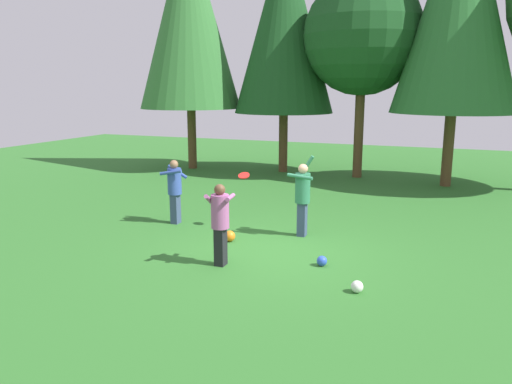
{
  "coord_description": "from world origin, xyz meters",
  "views": [
    {
      "loc": [
        3.24,
        -9.21,
        3.33
      ],
      "look_at": [
        -0.67,
        0.75,
        1.05
      ],
      "focal_mm": 34.63,
      "sensor_mm": 36.0,
      "label": 1
    }
  ],
  "objects_px": {
    "ball_white": "(357,287)",
    "ball_orange": "(230,236)",
    "person_thrower": "(303,193)",
    "tree_left": "(285,22)",
    "frisbee": "(244,175)",
    "tree_far_left": "(189,16)",
    "person_catcher": "(175,186)",
    "tree_center": "(363,36)",
    "person_bystander": "(220,218)",
    "ball_blue": "(322,261)"
  },
  "relations": [
    {
      "from": "person_thrower",
      "to": "person_catcher",
      "type": "distance_m",
      "value": 3.23
    },
    {
      "from": "person_thrower",
      "to": "person_bystander",
      "type": "xyz_separation_m",
      "value": [
        -0.91,
        -2.4,
        -0.06
      ]
    },
    {
      "from": "tree_far_left",
      "to": "tree_center",
      "type": "height_order",
      "value": "tree_far_left"
    },
    {
      "from": "person_thrower",
      "to": "ball_white",
      "type": "bearing_deg",
      "value": 125.85
    },
    {
      "from": "person_thrower",
      "to": "ball_blue",
      "type": "relative_size",
      "value": 9.27
    },
    {
      "from": "frisbee",
      "to": "tree_left",
      "type": "relative_size",
      "value": 0.03
    },
    {
      "from": "tree_center",
      "to": "person_bystander",
      "type": "bearing_deg",
      "value": -94.0
    },
    {
      "from": "ball_orange",
      "to": "tree_center",
      "type": "relative_size",
      "value": 0.03
    },
    {
      "from": "person_thrower",
      "to": "tree_left",
      "type": "distance_m",
      "value": 9.96
    },
    {
      "from": "person_catcher",
      "to": "ball_orange",
      "type": "distance_m",
      "value": 2.21
    },
    {
      "from": "tree_center",
      "to": "ball_blue",
      "type": "bearing_deg",
      "value": -83.68
    },
    {
      "from": "person_bystander",
      "to": "tree_left",
      "type": "distance_m",
      "value": 11.82
    },
    {
      "from": "frisbee",
      "to": "ball_blue",
      "type": "bearing_deg",
      "value": -37.58
    },
    {
      "from": "ball_orange",
      "to": "tree_far_left",
      "type": "height_order",
      "value": "tree_far_left"
    },
    {
      "from": "tree_far_left",
      "to": "tree_center",
      "type": "relative_size",
      "value": 1.34
    },
    {
      "from": "tree_left",
      "to": "person_bystander",
      "type": "bearing_deg",
      "value": -77.89
    },
    {
      "from": "ball_blue",
      "to": "frisbee",
      "type": "bearing_deg",
      "value": 142.42
    },
    {
      "from": "person_catcher",
      "to": "person_thrower",
      "type": "bearing_deg",
      "value": -4.73
    },
    {
      "from": "ball_blue",
      "to": "tree_left",
      "type": "xyz_separation_m",
      "value": [
        -4.08,
        9.9,
        5.62
      ]
    },
    {
      "from": "frisbee",
      "to": "ball_blue",
      "type": "xyz_separation_m",
      "value": [
        2.37,
        -1.82,
        -1.19
      ]
    },
    {
      "from": "person_thrower",
      "to": "ball_orange",
      "type": "height_order",
      "value": "person_thrower"
    },
    {
      "from": "person_catcher",
      "to": "frisbee",
      "type": "distance_m",
      "value": 1.8
    },
    {
      "from": "frisbee",
      "to": "tree_far_left",
      "type": "distance_m",
      "value": 10.46
    },
    {
      "from": "ball_white",
      "to": "person_thrower",
      "type": "bearing_deg",
      "value": 122.52
    },
    {
      "from": "tree_center",
      "to": "person_thrower",
      "type": "bearing_deg",
      "value": -88.72
    },
    {
      "from": "person_catcher",
      "to": "tree_center",
      "type": "xyz_separation_m",
      "value": [
        3.04,
        8.15,
        4.18
      ]
    },
    {
      "from": "person_thrower",
      "to": "tree_left",
      "type": "relative_size",
      "value": 0.2
    },
    {
      "from": "frisbee",
      "to": "ball_blue",
      "type": "height_order",
      "value": "frisbee"
    },
    {
      "from": "frisbee",
      "to": "tree_left",
      "type": "distance_m",
      "value": 9.37
    },
    {
      "from": "person_bystander",
      "to": "tree_far_left",
      "type": "distance_m",
      "value": 12.77
    },
    {
      "from": "person_catcher",
      "to": "person_bystander",
      "type": "bearing_deg",
      "value": -51.43
    },
    {
      "from": "ball_blue",
      "to": "ball_orange",
      "type": "relative_size",
      "value": 0.82
    },
    {
      "from": "tree_left",
      "to": "ball_white",
      "type": "bearing_deg",
      "value": -65.72
    },
    {
      "from": "person_thrower",
      "to": "frisbee",
      "type": "distance_m",
      "value": 1.5
    },
    {
      "from": "ball_orange",
      "to": "tree_left",
      "type": "xyz_separation_m",
      "value": [
        -1.82,
        9.16,
        5.6
      ]
    },
    {
      "from": "ball_blue",
      "to": "person_thrower",
      "type": "bearing_deg",
      "value": 117.44
    },
    {
      "from": "person_thrower",
      "to": "tree_far_left",
      "type": "bearing_deg",
      "value": -44.17
    },
    {
      "from": "person_thrower",
      "to": "tree_left",
      "type": "xyz_separation_m",
      "value": [
        -3.17,
        8.17,
        4.73
      ]
    },
    {
      "from": "person_catcher",
      "to": "tree_center",
      "type": "bearing_deg",
      "value": 62.41
    },
    {
      "from": "person_thrower",
      "to": "person_bystander",
      "type": "relative_size",
      "value": 1.16
    },
    {
      "from": "frisbee",
      "to": "person_bystander",
      "type": "bearing_deg",
      "value": -77.28
    },
    {
      "from": "ball_blue",
      "to": "tree_left",
      "type": "relative_size",
      "value": 0.02
    },
    {
      "from": "person_thrower",
      "to": "person_bystander",
      "type": "bearing_deg",
      "value": 72.61
    },
    {
      "from": "tree_left",
      "to": "tree_far_left",
      "type": "height_order",
      "value": "tree_far_left"
    },
    {
      "from": "ball_white",
      "to": "ball_orange",
      "type": "distance_m",
      "value": 3.56
    },
    {
      "from": "ball_blue",
      "to": "ball_white",
      "type": "bearing_deg",
      "value": -49.87
    },
    {
      "from": "person_catcher",
      "to": "tree_far_left",
      "type": "bearing_deg",
      "value": 108.7
    },
    {
      "from": "ball_orange",
      "to": "frisbee",
      "type": "bearing_deg",
      "value": 95.81
    },
    {
      "from": "person_catcher",
      "to": "ball_blue",
      "type": "bearing_deg",
      "value": -28.35
    },
    {
      "from": "person_bystander",
      "to": "frisbee",
      "type": "xyz_separation_m",
      "value": [
        -0.56,
        2.48,
        0.36
      ]
    }
  ]
}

